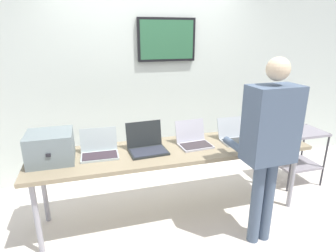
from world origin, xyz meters
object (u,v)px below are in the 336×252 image
Objects in this scene: equipment_box at (51,147)px; laptop_station_1 at (147,145)px; coffee_mug at (261,144)px; laptop_station_3 at (234,136)px; laptop_station_2 at (193,140)px; laptop_station_0 at (99,149)px; workbench at (173,153)px; storage_cart at (298,148)px; laptop_station_4 at (271,132)px; person at (269,137)px.

equipment_box is 1.03× the size of laptop_station_1.
equipment_box reaches higher than coffee_mug.
laptop_station_1 reaches higher than laptop_station_3.
laptop_station_2 is at bearing 178.84° from laptop_station_3.
workbench is at bearing -3.71° from laptop_station_0.
laptop_station_3 is 3.29× the size of coffee_mug.
storage_cart is at bearing 27.50° from coffee_mug.
laptop_station_0 is 3.75× the size of coffee_mug.
workbench is 1.83m from storage_cart.
laptop_station_0 is 0.92× the size of laptop_station_1.
storage_cart is (0.61, 0.20, -0.36)m from laptop_station_4.
laptop_station_4 is at bearing 41.99° from coffee_mug.
equipment_box is at bearing -179.47° from laptop_station_2.
laptop_station_2 is (0.51, 0.02, -0.01)m from laptop_station_1.
laptop_station_0 is at bearing 2.53° from equipment_box.
coffee_mug reaches higher than workbench.
laptop_station_3 is at bearing 2.64° from workbench.
equipment_box is at bearing -179.89° from laptop_station_3.
laptop_station_0 is 2.57m from storage_cart.
coffee_mug is (2.05, -0.28, -0.09)m from equipment_box.
laptop_station_1 is 1.47m from laptop_station_4.
person is at bearing -19.31° from equipment_box.
laptop_station_2 is (0.24, 0.04, 0.11)m from workbench.
laptop_station_1 is 0.51m from laptop_station_2.
storage_cart is at bearing 6.87° from laptop_station_2.
storage_cart is (2.54, 0.18, -0.36)m from laptop_station_0.
coffee_mug is (-0.32, -0.28, -0.01)m from laptop_station_4.
equipment_box reaches higher than laptop_station_0.
person reaches higher than storage_cart.
storage_cart is (2.07, 0.20, -0.36)m from laptop_station_1.
laptop_station_0 is 1.59m from person.
laptop_station_2 is at bearing -173.13° from storage_cart.
laptop_station_0 is 0.98m from laptop_station_2.
equipment_box is (-1.18, 0.03, 0.19)m from workbench.
laptop_station_2 is 0.95m from laptop_station_4.
storage_cart is at bearing 3.87° from equipment_box.
person reaches higher than laptop_station_3.
storage_cart is (1.12, 0.85, -0.58)m from person.
laptop_station_1 is 1.23× the size of laptop_station_3.
coffee_mug is 1.10m from storage_cart.
laptop_station_0 is at bearing 177.22° from laptop_station_1.
laptop_station_0 is 1.46m from laptop_station_3.
laptop_station_4 is at bearing 1.68° from workbench.
laptop_station_2 reaches higher than coffee_mug.
workbench is at bearing -5.28° from laptop_station_1.
laptop_station_1 is 2.11m from storage_cart.
laptop_station_1 is at bearing -2.78° from laptop_station_0.
person reaches higher than coffee_mug.
workbench reaches higher than storage_cart.
coffee_mug is at bearing -7.75° from equipment_box.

